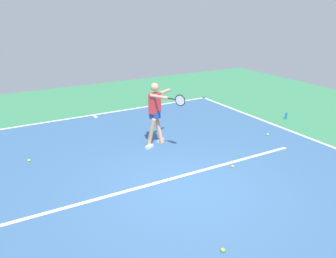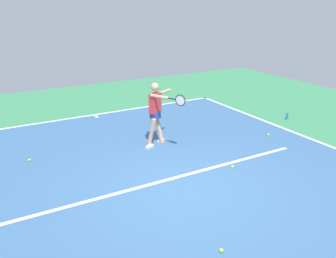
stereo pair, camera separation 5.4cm
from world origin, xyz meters
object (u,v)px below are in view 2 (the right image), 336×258
Objects in this scene: tennis_player at (156,110)px; tennis_ball_by_sideline at (233,167)px; tennis_ball_near_service_line at (29,160)px; tennis_ball_near_player at (221,250)px; tennis_ball_by_baseline at (268,135)px; water_bottle at (287,116)px.

tennis_player is 2.53m from tennis_ball_by_sideline.
tennis_ball_near_player is at bearing 112.51° from tennis_ball_near_service_line.
tennis_player is 26.35× the size of tennis_ball_near_player.
tennis_ball_by_baseline is 0.30× the size of water_bottle.
tennis_player is 26.35× the size of tennis_ball_by_sideline.
tennis_ball_near_service_line is 0.30× the size of water_bottle.
tennis_ball_by_baseline is 6.59m from tennis_ball_near_service_line.
tennis_ball_by_sideline is at bearing -132.51° from tennis_ball_near_player.
tennis_ball_by_baseline is at bearing -153.14° from tennis_ball_by_sideline.
tennis_ball_by_sideline is 3.04m from tennis_ball_near_player.
tennis_ball_near_service_line is at bearing -5.38° from water_bottle.
tennis_ball_by_baseline is at bearing -141.90° from tennis_ball_near_player.
tennis_ball_near_service_line is at bearing -14.07° from tennis_ball_by_baseline.
tennis_ball_by_sideline is at bearing 146.29° from tennis_ball_near_service_line.
tennis_ball_by_sideline is (-0.89, 2.16, -0.96)m from tennis_player.
tennis_ball_near_player is (-2.07, 5.00, 0.00)m from tennis_ball_near_service_line.
tennis_player is 26.35× the size of tennis_ball_near_service_line.
tennis_player is at bearing -17.71° from tennis_ball_by_baseline.
tennis_ball_near_player is 7.35m from water_bottle.
tennis_player is at bearing -67.59° from tennis_ball_by_sideline.
tennis_ball_by_sideline is at bearing 26.86° from tennis_ball_by_baseline.
tennis_player is 3.45m from tennis_ball_by_baseline.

